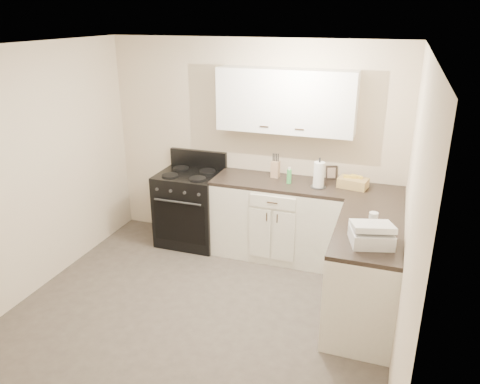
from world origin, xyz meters
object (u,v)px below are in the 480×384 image
(wicker_basket, at_px, (353,183))
(countertop_grill, at_px, (371,237))
(stove, at_px, (190,208))
(paper_towel, at_px, (319,175))
(knife_block, at_px, (275,169))

(wicker_basket, xyz_separation_m, countertop_grill, (0.29, -1.33, 0.01))
(stove, xyz_separation_m, paper_towel, (1.59, -0.02, 0.63))
(paper_towel, bearing_deg, countertop_grill, -61.45)
(stove, relative_size, knife_block, 4.59)
(stove, distance_m, knife_block, 1.21)
(stove, height_order, countertop_grill, countertop_grill)
(stove, height_order, wicker_basket, wicker_basket)
(stove, bearing_deg, wicker_basket, 2.98)
(knife_block, xyz_separation_m, wicker_basket, (0.90, -0.05, -0.05))
(knife_block, xyz_separation_m, paper_towel, (0.54, -0.17, 0.05))
(knife_block, height_order, wicker_basket, knife_block)
(stove, height_order, knife_block, knife_block)
(paper_towel, bearing_deg, knife_block, 162.13)
(paper_towel, bearing_deg, wicker_basket, 18.76)
(knife_block, bearing_deg, stove, -165.36)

